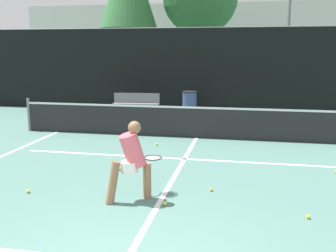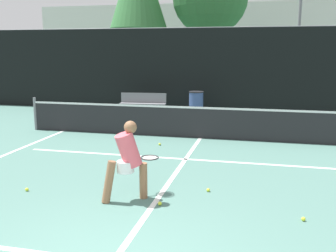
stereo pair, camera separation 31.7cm
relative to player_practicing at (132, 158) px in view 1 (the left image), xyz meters
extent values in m
cube|color=white|center=(0.49, 2.79, -0.76)|extent=(8.25, 0.10, 0.01)
cube|color=white|center=(0.49, 1.55, -0.76)|extent=(0.10, 7.20, 0.01)
cylinder|color=slate|center=(-5.01, 5.15, -0.23)|extent=(0.09, 0.09, 1.07)
cube|color=#232326|center=(0.49, 5.15, -0.29)|extent=(11.00, 0.02, 0.95)
cube|color=white|center=(0.49, 5.15, 0.15)|extent=(11.00, 0.03, 0.06)
cube|color=black|center=(0.49, 10.08, 0.97)|extent=(24.00, 0.06, 3.47)
cylinder|color=slate|center=(0.49, 10.08, 2.72)|extent=(24.00, 0.04, 0.04)
cylinder|color=#8C6042|center=(0.23, 0.14, -0.44)|extent=(0.14, 0.14, 0.65)
cylinder|color=#8C6042|center=(-0.29, -0.19, -0.40)|extent=(0.31, 0.27, 0.76)
cylinder|color=white|center=(-0.04, -0.03, -0.15)|extent=(0.30, 0.30, 0.20)
cylinder|color=#E55966|center=(0.01, 0.00, 0.15)|extent=(0.47, 0.41, 0.69)
sphere|color=#8C6042|center=(0.05, 0.02, 0.54)|extent=(0.22, 0.22, 0.22)
cylinder|color=#262628|center=(0.00, 0.28, -0.10)|extent=(0.27, 0.19, 0.03)
torus|color=#262628|center=(0.26, 0.44, -0.10)|extent=(0.47, 0.47, 0.02)
cylinder|color=beige|center=(0.26, 0.44, -0.10)|extent=(0.36, 0.36, 0.01)
sphere|color=#D1E033|center=(-0.48, 4.00, -0.73)|extent=(0.07, 0.07, 0.07)
sphere|color=#D1E033|center=(-2.01, -0.04, -0.73)|extent=(0.07, 0.07, 0.07)
sphere|color=#D1E033|center=(1.32, 0.72, -0.73)|extent=(0.07, 0.07, 0.07)
sphere|color=#D1E033|center=(2.93, -0.21, -0.73)|extent=(0.07, 0.07, 0.07)
sphere|color=#D1E033|center=(3.86, 2.34, -0.73)|extent=(0.07, 0.07, 0.07)
sphere|color=#D1E033|center=(-0.77, 1.60, -0.73)|extent=(0.07, 0.07, 0.07)
sphere|color=#D1E033|center=(0.60, -0.13, -0.73)|extent=(0.07, 0.07, 0.07)
cube|color=slate|center=(-2.47, 8.92, -0.33)|extent=(1.91, 0.51, 0.04)
cube|color=slate|center=(-2.48, 9.10, -0.12)|extent=(1.88, 0.19, 0.42)
cube|color=#333338|center=(-3.22, 8.86, -0.55)|extent=(0.06, 0.32, 0.44)
cube|color=#333338|center=(-1.72, 8.98, -0.55)|extent=(0.06, 0.32, 0.44)
cylinder|color=#384C7F|center=(-0.32, 9.20, -0.30)|extent=(0.56, 0.56, 0.93)
cylinder|color=black|center=(-0.32, 9.20, 0.18)|extent=(0.59, 0.59, 0.04)
cube|color=maroon|center=(0.01, 12.83, -0.34)|extent=(1.64, 4.07, 0.85)
cube|color=#1E2328|center=(0.01, 12.63, 0.37)|extent=(1.38, 2.44, 0.57)
cylinder|color=black|center=(0.75, 14.13, -0.47)|extent=(0.18, 0.60, 0.60)
cylinder|color=black|center=(0.75, 11.53, -0.47)|extent=(0.18, 0.60, 0.60)
cylinder|color=slate|center=(4.02, 16.32, 3.48)|extent=(0.16, 0.16, 8.49)
cylinder|color=brown|center=(-1.00, 18.08, 1.28)|extent=(0.28, 0.28, 4.09)
cylinder|color=brown|center=(-5.30, 17.46, 1.17)|extent=(0.28, 0.28, 3.88)
cylinder|color=brown|center=(-6.35, 18.14, 0.69)|extent=(0.28, 0.28, 2.92)
ellipsoid|color=#28562D|center=(-6.35, 18.14, 2.50)|extent=(3.21, 3.21, 0.90)
cube|color=beige|center=(0.49, 28.26, 2.42)|extent=(36.00, 2.40, 6.37)
camera|label=1|loc=(1.89, -6.32, 1.86)|focal=42.00mm
camera|label=2|loc=(2.20, -6.25, 1.86)|focal=42.00mm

